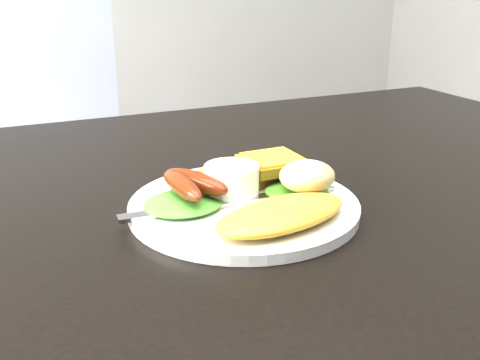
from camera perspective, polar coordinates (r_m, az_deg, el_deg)
name	(u,v)px	position (r m, az deg, el deg)	size (l,w,h in m)	color
dining_table	(253,199)	(0.68, 1.29, -1.91)	(1.20, 0.80, 0.04)	black
dining_chair	(53,186)	(1.59, -18.49, -0.56)	(0.47, 0.47, 0.06)	tan
plate	(244,206)	(0.59, 0.40, -2.68)	(0.24, 0.24, 0.01)	white
lettuce_left	(184,203)	(0.58, -5.72, -2.32)	(0.08, 0.08, 0.01)	#2F8320
lettuce_right	(297,191)	(0.61, 5.79, -1.10)	(0.07, 0.06, 0.01)	green
omelette	(282,214)	(0.53, 4.27, -3.49)	(0.15, 0.07, 0.02)	orange
sausage_a	(182,186)	(0.58, -5.92, -0.59)	(0.02, 0.09, 0.02)	#602D08
sausage_b	(196,181)	(0.59, -4.54, -0.15)	(0.02, 0.09, 0.02)	#6C2606
ramekin	(232,181)	(0.59, -0.86, -0.06)	(0.06, 0.06, 0.03)	white
toast_a	(241,175)	(0.64, 0.12, 0.48)	(0.07, 0.07, 0.01)	#8F4715
toast_b	(273,163)	(0.64, 3.40, 1.71)	(0.07, 0.07, 0.01)	olive
potato_salad	(307,176)	(0.59, 6.83, 0.39)	(0.06, 0.06, 0.03)	#F2F5AE
fork	(204,206)	(0.57, -3.64, -2.69)	(0.18, 0.01, 0.00)	#ADAFB7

